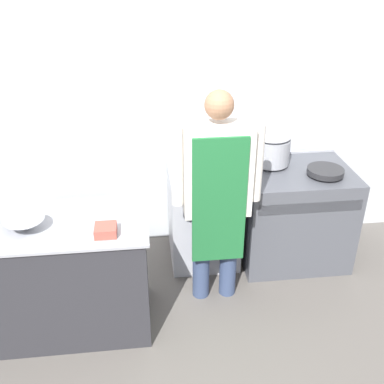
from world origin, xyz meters
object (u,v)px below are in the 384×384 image
Objects in this scene: person_cook at (217,189)px; plastic_tub at (106,230)px; mixing_bowl at (25,225)px; fridge_unit at (203,215)px; stove at (293,214)px; saute_pan at (325,171)px; stock_pot at (271,148)px.

person_cook is 12.16× the size of plastic_tub.
mixing_bowl is at bearing 167.92° from plastic_tub.
person_cook reaches higher than fridge_unit.
person_cook is 6.51× the size of mixing_bowl.
saute_pan is (0.19, -0.13, 0.49)m from stove.
saute_pan reaches higher than stove.
stove is 1.10m from person_cook.
person_cook reaches higher than stock_pot.
mixing_bowl is at bearing -148.06° from fridge_unit.
saute_pan is at bearing 19.43° from person_cook.
saute_pan is at bearing 14.65° from mixing_bowl.
stock_pot is (-0.22, 0.14, 0.61)m from stove.
stove is at bearing 144.99° from saute_pan.
stove is 2.92× the size of stock_pot.
fridge_unit is 2.84× the size of saute_pan.
person_cook is 5.67× the size of saute_pan.
mixing_bowl is 2.44m from saute_pan.
mixing_bowl is 1.87× the size of plastic_tub.
plastic_tub is 1.73m from stock_pot.
saute_pan is (1.00, 0.35, -0.08)m from person_cook.
plastic_tub is (-0.82, -0.38, -0.07)m from person_cook.
fridge_unit is 3.26× the size of mixing_bowl.
fridge_unit is at bearing 50.14° from plastic_tub.
plastic_tub reaches higher than stove.
saute_pan is (2.36, 0.62, -0.02)m from mixing_bowl.
stove is at bearing 31.13° from person_cook.
stove is 1.91m from plastic_tub.
plastic_tub is 0.47× the size of saute_pan.
person_cook is 0.86m from stock_pot.
plastic_tub is at bearing -154.94° from person_cook.
stove reaches higher than fridge_unit.
stock_pot is (0.61, 0.05, 0.62)m from fridge_unit.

